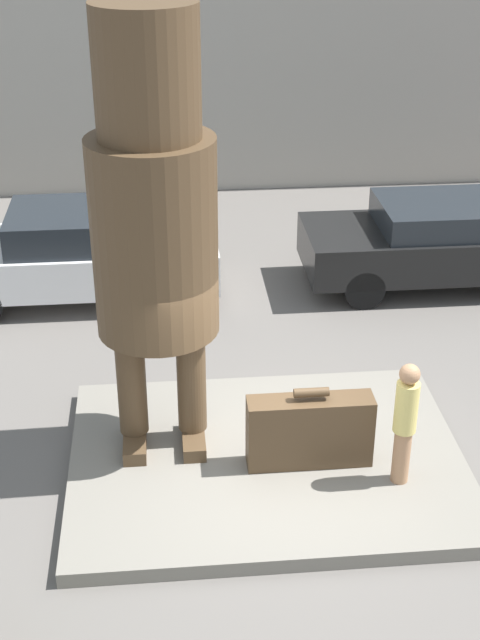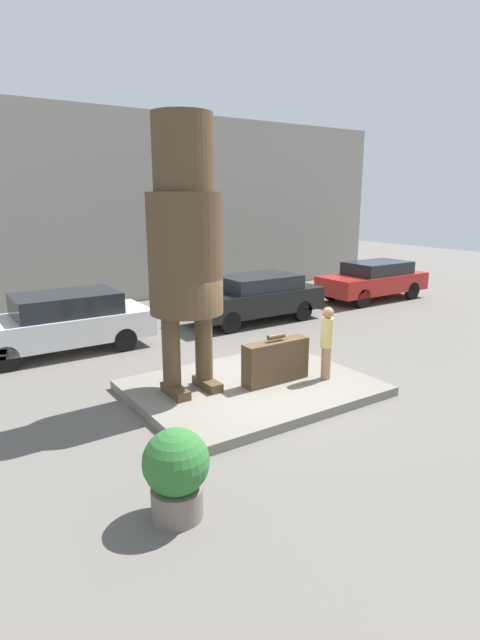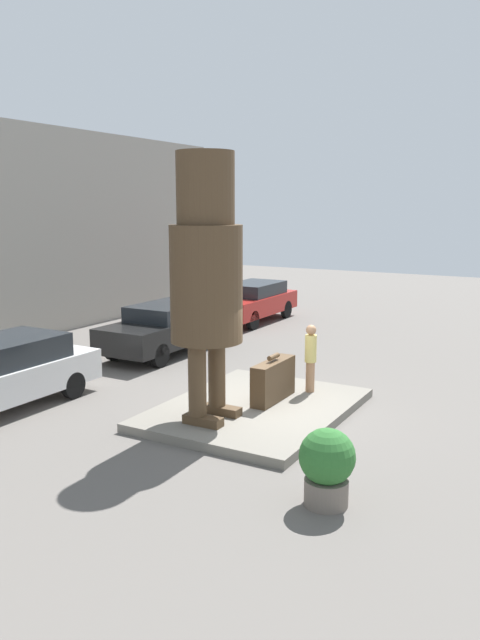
# 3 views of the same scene
# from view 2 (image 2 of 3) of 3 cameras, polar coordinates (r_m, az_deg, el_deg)

# --- Properties ---
(ground_plane) EXTENTS (60.00, 60.00, 0.00)m
(ground_plane) POSITION_cam_2_polar(r_m,az_deg,el_deg) (10.72, 1.36, -8.23)
(ground_plane) COLOR #605B56
(pedestal) EXTENTS (4.87, 3.72, 0.19)m
(pedestal) POSITION_cam_2_polar(r_m,az_deg,el_deg) (10.69, 1.36, -7.76)
(pedestal) COLOR slate
(pedestal) RESTS_ON ground_plane
(building_backdrop) EXTENTS (28.00, 0.60, 7.20)m
(building_backdrop) POSITION_cam_2_polar(r_m,az_deg,el_deg) (19.58, -17.07, 12.04)
(building_backdrop) COLOR gray
(building_backdrop) RESTS_ON ground_plane
(statue_figure) EXTENTS (1.44, 1.44, 5.33)m
(statue_figure) POSITION_cam_2_polar(r_m,az_deg,el_deg) (9.69, -6.31, 9.49)
(statue_figure) COLOR #4C3823
(statue_figure) RESTS_ON pedestal
(giant_suitcase) EXTENTS (1.52, 0.37, 1.06)m
(giant_suitcase) POSITION_cam_2_polar(r_m,az_deg,el_deg) (10.64, 4.10, -4.72)
(giant_suitcase) COLOR #4C3823
(giant_suitcase) RESTS_ON pedestal
(tourist) EXTENTS (0.27, 0.27, 1.60)m
(tourist) POSITION_cam_2_polar(r_m,az_deg,el_deg) (10.83, 9.90, -2.26)
(tourist) COLOR #A87A56
(tourist) RESTS_ON pedestal
(parked_car_white) EXTENTS (4.76, 1.88, 1.58)m
(parked_car_white) POSITION_cam_2_polar(r_m,az_deg,el_deg) (13.98, -19.79, -0.19)
(parked_car_white) COLOR silver
(parked_car_white) RESTS_ON ground_plane
(parked_car_black) EXTENTS (4.63, 1.88, 1.53)m
(parked_car_black) POSITION_cam_2_polar(r_m,az_deg,el_deg) (16.48, 1.66, 2.68)
(parked_car_black) COLOR black
(parked_car_black) RESTS_ON ground_plane
(parked_car_red) EXTENTS (4.60, 1.83, 1.52)m
(parked_car_red) POSITION_cam_2_polar(r_m,az_deg,el_deg) (20.67, 15.04, 4.50)
(parked_car_red) COLOR #B2231E
(parked_car_red) RESTS_ON ground_plane
(planter_pot) EXTENTS (0.86, 0.86, 1.21)m
(planter_pot) POSITION_cam_2_polar(r_m,az_deg,el_deg) (6.68, -7.30, -16.75)
(planter_pot) COLOR #70665B
(planter_pot) RESTS_ON ground_plane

